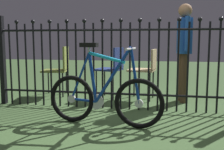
{
  "coord_description": "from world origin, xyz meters",
  "views": [
    {
      "loc": [
        0.55,
        -2.98,
        0.96
      ],
      "look_at": [
        -0.04,
        0.21,
        0.55
      ],
      "focal_mm": 42.55,
      "sensor_mm": 36.0,
      "label": 1
    }
  ],
  "objects_px": {
    "bicycle": "(104,97)",
    "person_visitor": "(184,45)",
    "chair_olive": "(60,66)",
    "chair_navy": "(113,67)",
    "chair_tan": "(146,68)"
  },
  "relations": [
    {
      "from": "bicycle",
      "to": "person_visitor",
      "type": "distance_m",
      "value": 1.81
    },
    {
      "from": "chair_tan",
      "to": "chair_navy",
      "type": "bearing_deg",
      "value": -178.09
    },
    {
      "from": "bicycle",
      "to": "chair_navy",
      "type": "xyz_separation_m",
      "value": [
        -0.16,
        1.45,
        0.21
      ]
    },
    {
      "from": "bicycle",
      "to": "person_visitor",
      "type": "height_order",
      "value": "person_visitor"
    },
    {
      "from": "bicycle",
      "to": "chair_olive",
      "type": "xyz_separation_m",
      "value": [
        -1.14,
        1.53,
        0.19
      ]
    },
    {
      "from": "bicycle",
      "to": "chair_olive",
      "type": "bearing_deg",
      "value": 126.63
    },
    {
      "from": "person_visitor",
      "to": "chair_tan",
      "type": "bearing_deg",
      "value": 173.78
    },
    {
      "from": "chair_navy",
      "to": "bicycle",
      "type": "bearing_deg",
      "value": -83.52
    },
    {
      "from": "bicycle",
      "to": "person_visitor",
      "type": "bearing_deg",
      "value": 55.01
    },
    {
      "from": "chair_navy",
      "to": "person_visitor",
      "type": "bearing_deg",
      "value": -2.26
    },
    {
      "from": "person_visitor",
      "to": "chair_navy",
      "type": "bearing_deg",
      "value": 177.74
    },
    {
      "from": "bicycle",
      "to": "chair_tan",
      "type": "xyz_separation_m",
      "value": [
        0.4,
        1.47,
        0.2
      ]
    },
    {
      "from": "chair_olive",
      "to": "bicycle",
      "type": "bearing_deg",
      "value": -53.37
    },
    {
      "from": "person_visitor",
      "to": "chair_olive",
      "type": "bearing_deg",
      "value": 176.67
    },
    {
      "from": "chair_tan",
      "to": "chair_olive",
      "type": "distance_m",
      "value": 1.53
    }
  ]
}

